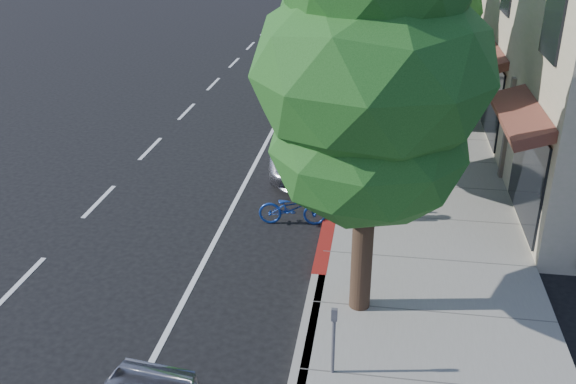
% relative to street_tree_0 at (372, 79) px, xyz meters
% --- Properties ---
extents(ground, '(120.00, 120.00, 0.00)m').
position_rel_street_tree_0_xyz_m(ground, '(-0.90, 2.00, -4.64)').
color(ground, black).
rests_on(ground, ground).
extents(sidewalk, '(4.60, 56.00, 0.15)m').
position_rel_street_tree_0_xyz_m(sidewalk, '(1.40, 10.00, -4.56)').
color(sidewalk, gray).
rests_on(sidewalk, ground).
extents(curb, '(0.30, 56.00, 0.15)m').
position_rel_street_tree_0_xyz_m(curb, '(-0.90, 10.00, -4.56)').
color(curb, '#9E998E').
rests_on(curb, ground).
extents(curb_red_segment, '(0.32, 4.00, 0.15)m').
position_rel_street_tree_0_xyz_m(curb_red_segment, '(-0.90, 3.00, -4.56)').
color(curb_red_segment, maroon).
rests_on(curb_red_segment, ground).
extents(street_tree_0, '(4.11, 4.11, 7.37)m').
position_rel_street_tree_0_xyz_m(street_tree_0, '(0.00, 0.00, 0.00)').
color(street_tree_0, black).
rests_on(street_tree_0, ground).
extents(street_tree_1, '(5.02, 5.02, 7.89)m').
position_rel_street_tree_0_xyz_m(street_tree_1, '(0.00, 6.00, 0.19)').
color(street_tree_1, black).
rests_on(street_tree_1, ground).
extents(street_tree_2, '(4.91, 4.91, 6.86)m').
position_rel_street_tree_0_xyz_m(street_tree_2, '(-0.00, 12.00, -0.56)').
color(street_tree_2, black).
rests_on(street_tree_2, ground).
extents(cyclist, '(0.50, 0.67, 1.68)m').
position_rel_street_tree_0_xyz_m(cyclist, '(-0.65, 3.67, -3.80)').
color(cyclist, silver).
rests_on(cyclist, ground).
extents(bicycle, '(1.71, 0.72, 0.87)m').
position_rel_street_tree_0_xyz_m(bicycle, '(-1.82, 3.49, -4.20)').
color(bicycle, '#163997').
rests_on(bicycle, ground).
extents(silver_suv, '(2.78, 5.95, 1.65)m').
position_rel_street_tree_0_xyz_m(silver_suv, '(-1.40, 7.50, -3.81)').
color(silver_suv, silver).
rests_on(silver_suv, ground).
extents(dark_sedan, '(1.69, 4.59, 1.50)m').
position_rel_street_tree_0_xyz_m(dark_sedan, '(-1.40, 13.12, -3.89)').
color(dark_sedan, black).
rests_on(dark_sedan, ground).
extents(white_pickup, '(2.75, 5.32, 1.48)m').
position_rel_street_tree_0_xyz_m(white_pickup, '(-1.53, 18.09, -3.90)').
color(white_pickup, silver).
rests_on(white_pickup, ground).
extents(dark_suv_far, '(2.27, 4.91, 1.63)m').
position_rel_street_tree_0_xyz_m(dark_suv_far, '(-1.83, 29.47, -3.82)').
color(dark_suv_far, black).
rests_on(dark_suv_far, ground).
extents(pedestrian, '(0.95, 0.85, 1.62)m').
position_rel_street_tree_0_xyz_m(pedestrian, '(0.34, 11.39, -3.68)').
color(pedestrian, black).
rests_on(pedestrian, sidewalk).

